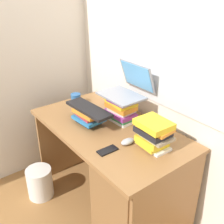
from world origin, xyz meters
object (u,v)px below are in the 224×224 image
cell_phone (108,150)px  book_stack_keyboard_riser (88,117)px  mug (76,99)px  book_stack_tall (121,109)px  desk (133,186)px  laptop (128,87)px  wastebasket (40,183)px  keyboard (89,109)px  computer_mouse (128,142)px  book_stack_side (154,133)px

cell_phone → book_stack_keyboard_riser: bearing=165.7°
book_stack_keyboard_riser → mug: 0.39m
book_stack_tall → cell_phone: book_stack_tall is taller
desk → laptop: (-0.35, 0.24, 0.60)m
desk → mug: mug is taller
desk → wastebasket: bearing=-151.2°
keyboard → laptop: bearing=65.5°
desk → book_stack_keyboard_riser: bearing=-172.6°
book_stack_keyboard_riser → book_stack_tall: bearing=62.8°
computer_mouse → wastebasket: bearing=-149.7°
cell_phone → keyboard: bearing=164.8°
mug → desk: bearing=-3.5°
laptop → keyboard: (-0.11, -0.29, -0.14)m
desk → keyboard: (-0.47, -0.05, 0.46)m
book_stack_tall → keyboard: book_stack_tall is taller
desk → cell_phone: cell_phone is taller
keyboard → desk: bearing=3.4°
mug → wastebasket: (0.09, -0.46, -0.65)m
book_stack_tall → cell_phone: 0.44m
cell_phone → book_stack_side: bearing=61.4°
keyboard → book_stack_keyboard_riser: bearing=-91.4°
laptop → wastebasket: laptop is taller
desk → keyboard: keyboard is taller
book_stack_keyboard_riser → cell_phone: 0.41m
book_stack_tall → book_stack_keyboard_riser: book_stack_tall is taller
book_stack_tall → keyboard: size_ratio=0.58×
book_stack_tall → wastebasket: size_ratio=0.87×
laptop → keyboard: bearing=-111.3°
book_stack_tall → keyboard: bearing=-118.0°
book_stack_side → wastebasket: book_stack_side is taller
book_stack_tall → book_stack_keyboard_riser: size_ratio=1.00×
book_stack_keyboard_riser → book_stack_side: 0.56m
keyboard → cell_phone: 0.42m
desk → laptop: size_ratio=3.82×
book_stack_tall → keyboard: (-0.12, -0.22, 0.02)m
computer_mouse → book_stack_side: bearing=37.1°
desk → cell_phone: 0.39m
book_stack_keyboard_riser → cell_phone: (0.39, -0.11, -0.05)m
keyboard → computer_mouse: (0.41, 0.04, -0.10)m
book_stack_side → book_stack_tall: bearing=169.9°
laptop → computer_mouse: bearing=-40.0°
keyboard → computer_mouse: bearing=3.0°
book_stack_side → keyboard: size_ratio=0.56×
desk → keyboard: 0.66m
laptop → desk: bearing=-33.6°
laptop → mug: size_ratio=2.72×
desk → cell_phone: size_ratio=9.45×
cell_phone → wastebasket: bearing=-158.9°
book_stack_keyboard_riser → computer_mouse: size_ratio=2.33×
mug → laptop: bearing=20.9°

